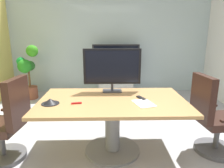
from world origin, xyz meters
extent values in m
plane|color=#99999E|center=(0.00, 0.00, 0.00)|extent=(7.57, 7.57, 0.00)
cube|color=#9EB2B7|center=(0.00, 3.29, 1.42)|extent=(5.35, 0.10, 2.83)
cube|color=olive|center=(-0.01, 0.22, 0.73)|extent=(1.92, 1.14, 0.04)
cylinder|color=slate|center=(-0.01, 0.22, 0.36)|extent=(0.20, 0.20, 0.71)
cylinder|color=slate|center=(-0.01, 0.22, 0.01)|extent=(0.76, 0.76, 0.03)
cylinder|color=#4C4C51|center=(-1.44, 0.07, 0.03)|extent=(0.56, 0.56, 0.06)
cylinder|color=#4C4C51|center=(-1.44, 0.07, 0.24)|extent=(0.07, 0.07, 0.36)
cube|color=black|center=(-1.44, 0.07, 0.46)|extent=(0.53, 0.53, 0.10)
cube|color=black|center=(-1.17, 0.04, 0.79)|extent=(0.14, 0.46, 0.60)
cube|color=black|center=(-1.39, 0.33, 0.58)|extent=(0.28, 0.08, 0.03)
cylinder|color=#4C4C51|center=(1.43, 0.17, 0.03)|extent=(0.56, 0.56, 0.06)
cylinder|color=#4C4C51|center=(1.43, 0.17, 0.24)|extent=(0.07, 0.07, 0.36)
cube|color=black|center=(1.43, 0.17, 0.46)|extent=(0.52, 0.52, 0.10)
cube|color=black|center=(1.16, 0.15, 0.79)|extent=(0.13, 0.46, 0.60)
cube|color=black|center=(1.38, 0.43, 0.58)|extent=(0.28, 0.08, 0.03)
cube|color=#333338|center=(0.00, 0.61, 0.76)|extent=(0.28, 0.18, 0.02)
cylinder|color=#333338|center=(0.00, 0.61, 0.82)|extent=(0.04, 0.04, 0.10)
cube|color=black|center=(0.00, 0.62, 1.13)|extent=(0.84, 0.04, 0.52)
cube|color=black|center=(0.00, 0.60, 1.13)|extent=(0.77, 0.01, 0.47)
cube|color=#B7BABC|center=(0.15, 2.94, 0.28)|extent=(0.90, 0.36, 0.55)
cube|color=black|center=(0.15, 2.92, 0.93)|extent=(1.20, 0.06, 0.76)
cube|color=black|center=(0.15, 2.88, 0.93)|extent=(1.12, 0.01, 0.69)
cylinder|color=brown|center=(-1.98, 2.61, 0.15)|extent=(0.34, 0.34, 0.30)
cylinder|color=brown|center=(-1.98, 2.61, 0.52)|extent=(0.05, 0.05, 0.44)
sphere|color=#32891B|center=(-1.84, 2.57, 1.18)|extent=(0.28, 0.28, 0.28)
sphere|color=#245A21|center=(-2.00, 2.80, 0.79)|extent=(0.25, 0.25, 0.25)
sphere|color=#16852F|center=(-2.14, 2.60, 0.93)|extent=(0.20, 0.20, 0.20)
sphere|color=#21761D|center=(-2.00, 2.46, 0.84)|extent=(0.32, 0.32, 0.32)
cone|color=black|center=(-0.78, 0.08, 0.79)|extent=(0.19, 0.19, 0.07)
cylinder|color=black|center=(-0.78, 0.08, 0.76)|extent=(0.22, 0.22, 0.01)
cube|color=black|center=(0.38, 0.26, 0.76)|extent=(0.11, 0.18, 0.02)
cube|color=red|center=(-0.46, 0.07, 0.76)|extent=(0.13, 0.04, 0.02)
cube|color=white|center=(0.38, 0.06, 0.76)|extent=(0.28, 0.35, 0.01)
camera|label=1|loc=(-0.08, -2.36, 1.63)|focal=33.04mm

